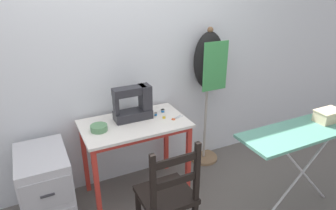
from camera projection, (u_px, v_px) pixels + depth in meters
name	position (u px, v px, depth m)	size (l,w,h in m)	color
ground_plane	(149.00, 209.00, 2.73)	(14.00, 14.00, 0.00)	#5B5651
wall_back	(119.00, 58.00, 2.74)	(10.00, 0.05, 2.55)	silver
sewing_table	(135.00, 134.00, 2.70)	(0.94, 0.56, 0.76)	silver
sewing_machine	(135.00, 104.00, 2.68)	(0.35, 0.15, 0.33)	#28282D
fabric_bowl	(99.00, 128.00, 2.51)	(0.14, 0.14, 0.05)	#56895B
scissors	(176.00, 118.00, 2.74)	(0.13, 0.08, 0.01)	silver
thread_spool_near_machine	(156.00, 114.00, 2.79)	(0.03, 0.03, 0.03)	#2875C1
thread_spool_mid_table	(164.00, 117.00, 2.73)	(0.03, 0.03, 0.03)	yellow
thread_spool_far_edge	(163.00, 111.00, 2.86)	(0.04, 0.04, 0.03)	#2875C1
wooden_chair	(167.00, 196.00, 2.26)	(0.40, 0.38, 0.92)	black
filing_cabinet	(47.00, 189.00, 2.48)	(0.39, 0.57, 0.68)	#B7B7BC
dress_form	(208.00, 68.00, 3.07)	(0.33, 0.32, 1.51)	#846647
ironing_board	(311.00, 132.00, 2.41)	(1.29, 0.36, 0.86)	#518E7A
storage_box	(328.00, 116.00, 2.47)	(0.22, 0.14, 0.10)	beige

